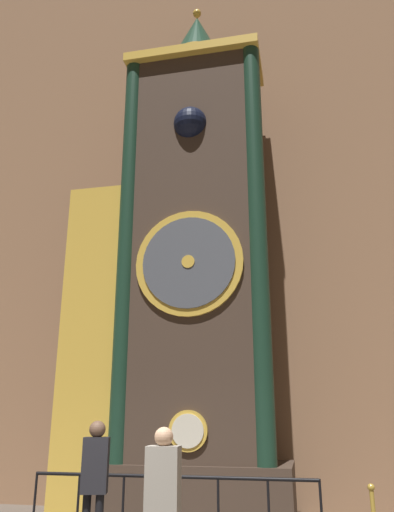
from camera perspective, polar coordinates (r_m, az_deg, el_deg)
The scene contains 5 objects.
cathedral_back_wall at distance 12.38m, azimuth -0.45°, elevation 9.18°, with size 24.00×0.32×14.85m.
clock_tower at distance 10.04m, azimuth -1.98°, elevation -1.61°, with size 4.28×1.80×11.08m.
railing_fence at distance 7.81m, azimuth -3.15°, elevation -26.97°, with size 4.17×0.05×1.01m.
visitor_near at distance 7.38m, azimuth -11.60°, elevation -23.32°, with size 0.38×0.30×1.75m.
visitor_far at distance 5.60m, azimuth -3.94°, elevation -25.93°, with size 0.35×0.23×1.71m.
Camera 1 is at (2.30, -5.32, 1.84)m, focal length 35.00 mm.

